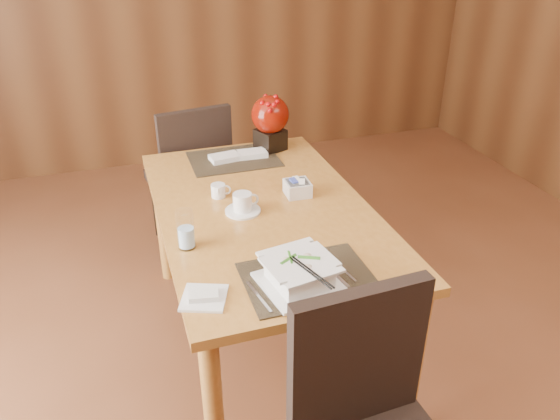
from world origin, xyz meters
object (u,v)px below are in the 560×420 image
object	(u,v)px
coffee_cup	(243,204)
water_glass	(186,229)
soup_setting	(299,274)
berry_decor	(270,120)
bread_plate	(204,298)
dining_table	(264,227)
creamer_jug	(218,191)
far_chair	(192,171)
sugar_caddy	(297,188)

from	to	relation	value
coffee_cup	water_glass	size ratio (longest dim) A/B	0.98
soup_setting	berry_decor	world-z (taller)	berry_decor
soup_setting	berry_decor	bearing A→B (deg)	67.80
bread_plate	dining_table	bearing A→B (deg)	56.10
soup_setting	bread_plate	distance (m)	0.33
coffee_cup	water_glass	world-z (taller)	water_glass
creamer_jug	far_chair	xyz separation A→B (m)	(-0.00, 0.78, -0.25)
dining_table	coffee_cup	distance (m)	0.17
dining_table	coffee_cup	size ratio (longest dim) A/B	9.79
soup_setting	water_glass	bearing A→B (deg)	122.01
dining_table	water_glass	bearing A→B (deg)	-150.04
soup_setting	sugar_caddy	xyz separation A→B (m)	(0.22, 0.65, -0.02)
soup_setting	bread_plate	size ratio (longest dim) A/B	2.00
creamer_jug	soup_setting	bearing A→B (deg)	-67.38
coffee_cup	far_chair	bearing A→B (deg)	94.23
soup_setting	sugar_caddy	bearing A→B (deg)	61.21
bread_plate	berry_decor	bearing A→B (deg)	63.30
coffee_cup	creamer_jug	distance (m)	0.19
sugar_caddy	dining_table	bearing A→B (deg)	-158.44
soup_setting	berry_decor	distance (m)	1.24
soup_setting	bread_plate	xyz separation A→B (m)	(-0.33, 0.03, -0.05)
bread_plate	far_chair	size ratio (longest dim) A/B	0.15
coffee_cup	bread_plate	distance (m)	0.61
coffee_cup	creamer_jug	xyz separation A→B (m)	(-0.07, 0.17, -0.01)
water_glass	bread_plate	size ratio (longest dim) A/B	1.07
coffee_cup	water_glass	distance (m)	0.34
soup_setting	creamer_jug	xyz separation A→B (m)	(-0.12, 0.74, -0.02)
coffee_cup	berry_decor	bearing A→B (deg)	63.36
water_glass	berry_decor	xyz separation A→B (m)	(0.59, 0.84, 0.09)
water_glass	bread_plate	bearing A→B (deg)	-90.00
sugar_caddy	berry_decor	bearing A→B (deg)	85.67
berry_decor	water_glass	bearing A→B (deg)	-125.17
water_glass	creamer_jug	bearing A→B (deg)	61.50
berry_decor	bread_plate	bearing A→B (deg)	-116.70
sugar_caddy	far_chair	distance (m)	0.98
coffee_cup	sugar_caddy	size ratio (longest dim) A/B	1.40
bread_plate	far_chair	world-z (taller)	far_chair
berry_decor	soup_setting	bearing A→B (deg)	-102.46
sugar_caddy	creamer_jug	bearing A→B (deg)	165.02
dining_table	creamer_jug	bearing A→B (deg)	135.24
coffee_cup	far_chair	xyz separation A→B (m)	(-0.07, 0.96, -0.26)
dining_table	creamer_jug	size ratio (longest dim) A/B	17.99
soup_setting	creamer_jug	size ratio (longest dim) A/B	3.51
berry_decor	bread_plate	world-z (taller)	berry_decor
sugar_caddy	far_chair	bearing A→B (deg)	111.66
far_chair	coffee_cup	bearing A→B (deg)	84.91
creamer_jug	water_glass	bearing A→B (deg)	-105.16
water_glass	sugar_caddy	size ratio (longest dim) A/B	1.44
dining_table	creamer_jug	xyz separation A→B (m)	(-0.17, 0.16, 0.13)
coffee_cup	sugar_caddy	bearing A→B (deg)	16.14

